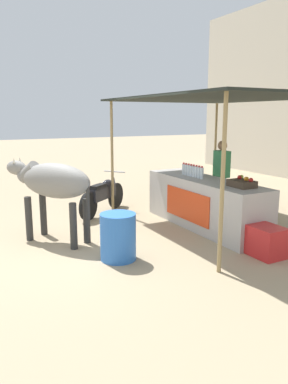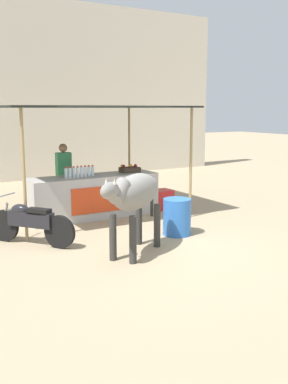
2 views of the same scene
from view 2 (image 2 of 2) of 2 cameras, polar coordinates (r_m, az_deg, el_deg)
ground_plane at (r=8.53m, az=-0.21°, el=-6.17°), size 60.00×60.00×0.00m
building_wall_far at (r=16.12m, az=-16.14°, el=12.32°), size 16.00×0.50×6.13m
stall_counter at (r=10.32m, az=-6.40°, el=-0.55°), size 3.00×0.82×0.96m
stall_awning at (r=10.40m, az=-7.33°, el=10.25°), size 4.20×3.20×2.51m
water_bottle_row at (r=10.04m, az=-8.18°, el=2.55°), size 0.70×0.07×0.25m
fruit_crate at (r=10.71m, az=-1.84°, el=2.90°), size 0.44×0.32×0.18m
vendor_behind_counter at (r=10.78m, az=-10.13°, el=1.83°), size 0.34×0.22×1.65m
cooler_box at (r=11.09m, az=1.97°, el=-0.98°), size 0.60×0.44×0.48m
water_barrel at (r=8.85m, az=4.21°, el=-3.17°), size 0.55×0.55×0.72m
cow at (r=7.50m, az=-1.25°, el=-0.37°), size 1.71×1.33×1.44m
motorcycle_parked at (r=8.44m, az=-14.28°, el=-3.68°), size 1.17×1.47×0.90m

